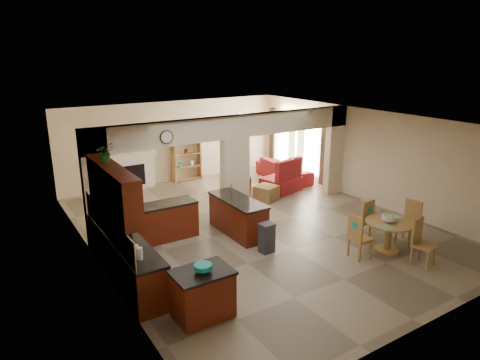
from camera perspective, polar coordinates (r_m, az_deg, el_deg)
floor at (r=11.29m, az=2.02°, el=-6.22°), size 10.00×10.00×0.00m
ceiling at (r=10.52m, az=2.18°, el=7.97°), size 10.00×10.00×0.00m
wall_back at (r=15.09m, az=-8.72°, el=5.08°), size 8.00×0.00×8.00m
wall_front at (r=7.51m, az=24.41°, el=-8.43°), size 8.00×0.00×8.00m
wall_left at (r=9.27m, az=-18.81°, el=-3.09°), size 0.00×10.00×10.00m
wall_right at (r=13.42m, az=16.37°, el=3.14°), size 0.00×10.00×10.00m
partition_left_pier at (r=10.26m, az=-18.56°, el=-1.17°), size 0.60×0.25×2.80m
partition_center_pier at (r=11.71m, az=-0.68°, el=0.36°), size 0.80×0.25×2.20m
partition_right_pier at (r=13.87m, az=12.47°, el=3.85°), size 0.60×0.25×2.80m
partition_header at (r=11.39m, az=-0.70°, el=7.13°), size 8.00×0.25×0.60m
kitchen_counter at (r=9.57m, az=-13.59°, el=-8.06°), size 2.52×3.29×1.48m
upper_cabinets at (r=8.41m, az=-16.62°, el=-1.15°), size 0.35×2.40×0.90m
peninsula at (r=10.72m, az=-0.27°, el=-4.84°), size 0.70×1.85×0.91m
wall_clock at (r=10.37m, az=-9.76°, el=5.65°), size 0.34×0.03×0.34m
rug at (r=13.54m, az=1.22°, el=-2.21°), size 1.60×1.30×0.01m
fireplace at (r=14.57m, az=-14.07°, el=1.17°), size 1.60×0.35×1.20m
shelving_unit at (r=15.18m, az=-7.15°, el=3.28°), size 1.00×0.32×1.80m
window_a at (r=15.02m, az=9.69°, el=4.20°), size 0.02×0.90×1.90m
window_b at (r=16.29m, az=5.70°, el=5.33°), size 0.02×0.90×1.90m
glazed_door at (r=15.67m, az=7.60°, el=4.25°), size 0.02×0.70×2.10m
drape_a_left at (r=14.56m, az=11.14°, el=3.73°), size 0.10×0.28×2.30m
drape_a_right at (r=15.43m, az=8.10°, el=4.61°), size 0.10×0.28×2.30m
drape_b_left at (r=15.80m, az=6.93°, el=4.94°), size 0.10×0.28×2.30m
drape_b_right at (r=16.73m, az=4.33°, el=5.67°), size 0.10×0.28×2.30m
ceiling_fan at (r=13.85m, az=0.25°, el=9.11°), size 1.00×1.00×0.10m
kitchen_island at (r=7.57m, az=-5.00°, el=-14.88°), size 1.01×0.73×0.87m
teal_bowl at (r=7.29m, az=-4.95°, el=-11.66°), size 0.31×0.31×0.14m
trash_can at (r=9.81m, az=3.58°, el=-7.85°), size 0.32×0.27×0.65m
dining_table at (r=10.33m, az=19.22°, el=-6.51°), size 1.06×1.06×0.73m
fruit_bowl at (r=10.19m, az=19.22°, el=-4.86°), size 0.33×0.33×0.17m
sofa at (r=15.35m, az=5.83°, el=1.33°), size 2.41×1.07×0.69m
chaise at (r=14.10m, az=5.48°, el=-0.54°), size 1.32×1.17×0.46m
armchair at (r=13.35m, az=-0.60°, el=-0.96°), size 0.99×1.00×0.68m
ottoman at (r=13.22m, az=3.53°, el=-1.71°), size 0.79×0.79×0.45m
plant at (r=8.55m, az=-17.59°, el=3.54°), size 0.36×0.32×0.39m
chair_north at (r=10.76m, az=16.18°, el=-4.91°), size 0.45×0.45×1.02m
chair_east at (r=11.01m, az=21.72°, el=-4.96°), size 0.46×0.46×1.02m
chair_south at (r=9.96m, az=23.00°, el=-7.39°), size 0.49×0.49×1.02m
chair_west at (r=9.77m, az=15.46°, el=-7.10°), size 0.44×0.44×1.02m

